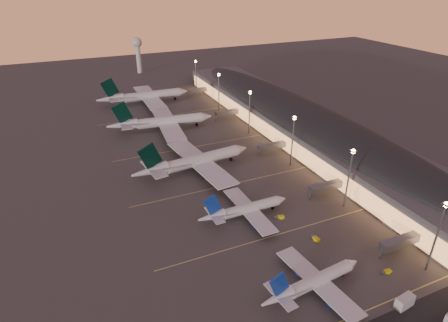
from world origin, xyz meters
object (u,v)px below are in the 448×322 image
airliner_wide_mid (161,122)px  airliner_narrow_north (244,209)px  airliner_wide_far (144,96)px  baggage_tug_d (315,239)px  catering_truck_a (405,302)px  airliner_narrow_south (313,282)px  radar_tower (138,49)px  airliner_wide_near (193,162)px  baggage_tug_a (386,272)px  baggage_tug_b (393,245)px  baggage_tug_c (280,217)px

airliner_wide_mid → airliner_narrow_north: bearing=-81.8°
airliner_wide_far → baggage_tug_d: airliner_wide_far is taller
catering_truck_a → airliner_narrow_south: bearing=136.5°
radar_tower → catering_truck_a: radar_tower is taller
airliner_wide_near → airliner_narrow_south: bearing=-92.3°
airliner_narrow_north → catering_truck_a: (22.67, -58.10, -1.81)m
airliner_wide_near → radar_tower: (20.02, 205.97, 16.87)m
airliner_wide_mid → baggage_tug_a: airliner_wide_mid is taller
airliner_wide_near → baggage_tug_d: size_ratio=15.13×
airliner_wide_mid → airliner_wide_far: airliner_wide_far is taller
airliner_narrow_north → airliner_wide_mid: 101.22m
airliner_narrow_south → baggage_tug_b: airliner_narrow_south is taller
airliner_wide_near → airliner_wide_far: airliner_wide_far is taller
airliner_wide_near → radar_tower: 207.62m
baggage_tug_a → baggage_tug_c: (-15.52, 39.41, 0.05)m
radar_tower → baggage_tug_b: (24.98, -287.06, -21.37)m
airliner_wide_near → radar_tower: bearing=77.8°
baggage_tug_a → catering_truck_a: (-5.29, -12.10, 1.24)m
baggage_tug_b → baggage_tug_d: baggage_tug_d is taller
airliner_wide_mid → catering_truck_a: 161.61m
airliner_wide_mid → radar_tower: radar_tower is taller
airliner_wide_far → airliner_wide_near: bearing=-90.4°
airliner_narrow_north → airliner_wide_near: airliner_wide_near is taller
baggage_tug_c → airliner_wide_near: bearing=128.4°
baggage_tug_a → radar_tower: bearing=101.4°
airliner_wide_near → baggage_tug_a: bearing=-76.6°
baggage_tug_a → baggage_tug_c: baggage_tug_c is taller
airliner_wide_near → baggage_tug_b: 92.85m
airliner_wide_far → baggage_tug_d: (19.80, -178.96, -4.93)m
baggage_tug_b → baggage_tug_c: baggage_tug_c is taller
catering_truck_a → airliner_wide_near: bearing=98.2°
airliner_wide_near → catering_truck_a: bearing=-81.5°
baggage_tug_a → airliner_narrow_north: bearing=130.2°
airliner_wide_near → airliner_narrow_north: bearing=-90.2°
baggage_tug_b → catering_truck_a: catering_truck_a is taller
radar_tower → airliner_wide_near: bearing=-95.6°
airliner_narrow_south → baggage_tug_b: (38.43, 5.38, -2.91)m
airliner_narrow_north → baggage_tug_a: airliner_narrow_north is taller
airliner_narrow_north → baggage_tug_d: bearing=-53.8°
airliner_wide_far → catering_truck_a: bearing=-82.4°
baggage_tug_a → airliner_wide_far: bearing=107.5°
baggage_tug_b → baggage_tug_c: 41.09m
catering_truck_a → baggage_tug_d: 35.52m
catering_truck_a → airliner_narrow_north: bearing=104.4°
radar_tower → baggage_tug_b: bearing=-85.0°
airliner_wide_mid → baggage_tug_b: airliner_wide_mid is taller
baggage_tug_a → baggage_tug_c: bearing=120.4°
airliner_narrow_south → airliner_narrow_north: 42.47m
airliner_wide_far → baggage_tug_c: (15.04, -162.54, -4.94)m
airliner_wide_far → catering_truck_a: airliner_wide_far is taller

